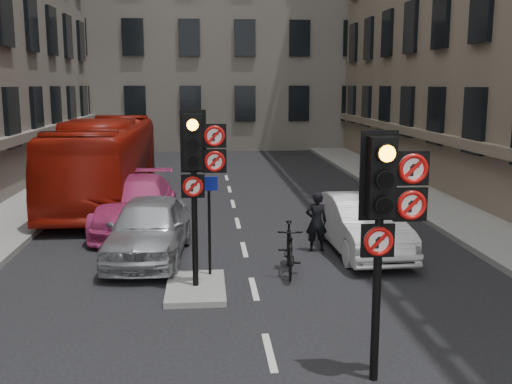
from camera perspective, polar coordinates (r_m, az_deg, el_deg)
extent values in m
cube|color=gray|center=(20.26, -22.73, -2.29)|extent=(3.00, 50.00, 0.16)
cube|color=gray|center=(20.94, 18.17, -1.61)|extent=(3.00, 50.00, 0.16)
cube|color=gray|center=(12.54, -5.75, -9.07)|extent=(1.20, 2.00, 0.12)
cube|color=slate|center=(45.22, -3.84, 17.59)|extent=(30.00, 14.00, 20.00)
cylinder|color=black|center=(8.72, 11.39, -10.06)|extent=(0.12, 0.12, 2.40)
cube|color=black|center=(8.28, 11.81, 1.39)|extent=(0.36, 0.28, 1.10)
cube|color=black|center=(8.40, 11.56, 1.52)|extent=(0.52, 0.03, 1.25)
cylinder|color=orange|center=(8.00, 12.40, 3.59)|extent=(0.22, 0.01, 0.22)
cylinder|color=black|center=(8.05, 12.31, 1.12)|extent=(0.22, 0.01, 0.22)
cylinder|color=black|center=(8.11, 12.21, -1.32)|extent=(0.22, 0.01, 0.22)
cube|color=black|center=(8.37, 14.64, 2.20)|extent=(0.47, 0.05, 0.47)
cylinder|color=white|center=(8.34, 14.73, 2.16)|extent=(0.41, 0.02, 0.41)
torus|color=#BF0C0A|center=(8.32, 14.76, 2.15)|extent=(0.41, 0.06, 0.41)
cube|color=#BF0C0A|center=(8.32, 14.77, 2.14)|extent=(0.25, 0.01, 0.25)
cube|color=black|center=(8.46, 14.48, -1.16)|extent=(0.47, 0.05, 0.47)
cylinder|color=white|center=(8.42, 14.57, -1.21)|extent=(0.41, 0.02, 0.41)
torus|color=#BF0C0A|center=(8.41, 14.61, -1.23)|extent=(0.41, 0.06, 0.41)
cube|color=#BF0C0A|center=(8.40, 14.62, -1.24)|extent=(0.25, 0.01, 0.25)
cube|color=black|center=(8.43, 11.50, -4.55)|extent=(0.47, 0.05, 0.47)
cylinder|color=white|center=(8.40, 11.58, -4.62)|extent=(0.41, 0.02, 0.41)
torus|color=#BF0C0A|center=(8.38, 11.61, -4.65)|extent=(0.41, 0.06, 0.41)
cube|color=#BF0C0A|center=(8.38, 11.62, -4.66)|extent=(0.25, 0.01, 0.25)
cylinder|color=black|center=(12.18, -5.86, -3.46)|extent=(0.12, 0.12, 2.40)
cube|color=black|center=(11.89, -6.01, 4.76)|extent=(0.36, 0.28, 1.10)
cube|color=black|center=(12.02, -6.00, 4.82)|extent=(0.52, 0.03, 1.25)
cylinder|color=orange|center=(11.62, -6.06, 6.37)|extent=(0.22, 0.02, 0.22)
cylinder|color=black|center=(11.64, -6.03, 4.65)|extent=(0.22, 0.02, 0.22)
cylinder|color=black|center=(11.68, -6.00, 2.94)|extent=(0.22, 0.02, 0.22)
cube|color=black|center=(11.86, -3.98, 5.36)|extent=(0.47, 0.05, 0.47)
cylinder|color=white|center=(11.82, -3.98, 5.35)|extent=(0.41, 0.02, 0.41)
torus|color=#BF0C0A|center=(11.80, -3.98, 5.34)|extent=(0.41, 0.06, 0.41)
cube|color=#BF0C0A|center=(11.80, -3.98, 5.34)|extent=(0.25, 0.02, 0.25)
cube|color=black|center=(11.91, -3.95, 2.96)|extent=(0.47, 0.05, 0.47)
cylinder|color=white|center=(11.87, -3.95, 2.94)|extent=(0.41, 0.02, 0.41)
torus|color=#BF0C0A|center=(11.86, -3.95, 2.93)|extent=(0.41, 0.06, 0.41)
cube|color=#BF0C0A|center=(11.85, -3.95, 2.93)|extent=(0.25, 0.02, 0.25)
cube|color=black|center=(11.98, -6.03, 0.56)|extent=(0.47, 0.05, 0.47)
cylinder|color=white|center=(11.94, -6.03, 0.53)|extent=(0.41, 0.02, 0.41)
torus|color=#BF0C0A|center=(11.93, -6.03, 0.52)|extent=(0.41, 0.06, 0.41)
cube|color=#BF0C0A|center=(11.92, -6.03, 0.51)|extent=(0.25, 0.02, 0.25)
imported|color=#ABAEB3|center=(14.76, -10.17, -3.41)|extent=(2.07, 4.52, 1.50)
imported|color=silver|center=(15.32, 10.02, -3.04)|extent=(1.67, 4.40, 1.43)
imported|color=#C63A7A|center=(17.79, -11.37, -1.11)|extent=(2.21, 5.23, 1.51)
imported|color=maroon|center=(22.02, -14.12, 2.89)|extent=(2.55, 10.74, 2.99)
imported|color=black|center=(13.46, 3.19, -5.41)|extent=(0.72, 1.92, 1.13)
imported|color=black|center=(15.23, 5.77, -2.83)|extent=(0.56, 0.37, 1.53)
cylinder|color=black|center=(12.89, -4.46, -3.33)|extent=(0.06, 0.06, 2.11)
cube|color=#0D1991|center=(12.65, -4.52, 0.79)|extent=(0.37, 0.07, 0.30)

